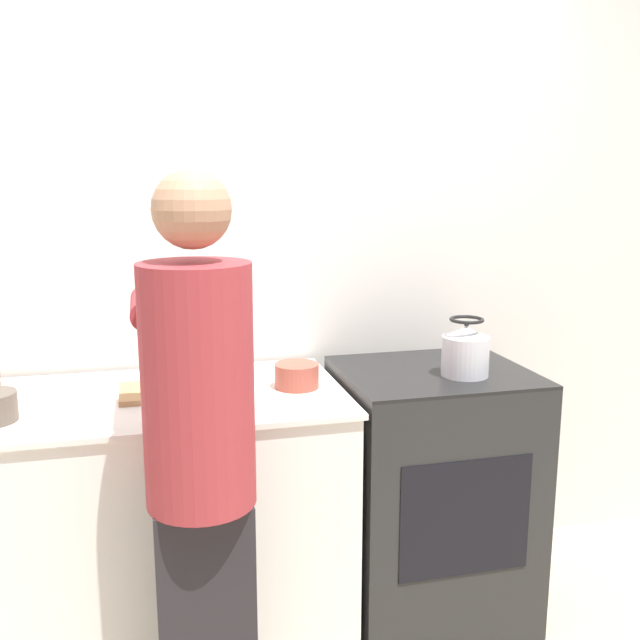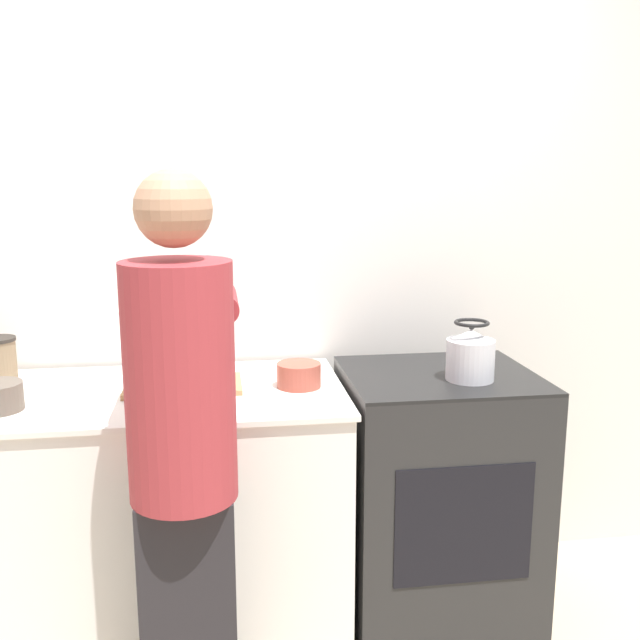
{
  "view_description": "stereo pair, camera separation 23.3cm",
  "coord_description": "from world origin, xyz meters",
  "px_view_note": "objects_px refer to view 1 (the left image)",
  "views": [
    {
      "loc": [
        -0.33,
        -1.98,
        1.61
      ],
      "look_at": [
        0.23,
        0.24,
        1.15
      ],
      "focal_mm": 40.0,
      "sensor_mm": 36.0,
      "label": 1
    },
    {
      "loc": [
        -0.1,
        -2.03,
        1.61
      ],
      "look_at": [
        0.23,
        0.24,
        1.15
      ],
      "focal_mm": 40.0,
      "sensor_mm": 36.0,
      "label": 2
    }
  ],
  "objects_px": {
    "oven": "(431,492)",
    "knife": "(179,384)",
    "person": "(200,453)",
    "cutting_board": "(180,390)",
    "bowl_prep": "(297,376)",
    "kettle": "(465,351)"
  },
  "relations": [
    {
      "from": "kettle",
      "to": "person",
      "type": "bearing_deg",
      "value": -157.41
    },
    {
      "from": "bowl_prep",
      "to": "oven",
      "type": "bearing_deg",
      "value": -3.63
    },
    {
      "from": "kettle",
      "to": "oven",
      "type": "bearing_deg",
      "value": 129.08
    },
    {
      "from": "cutting_board",
      "to": "kettle",
      "type": "bearing_deg",
      "value": -9.46
    },
    {
      "from": "person",
      "to": "cutting_board",
      "type": "height_order",
      "value": "person"
    },
    {
      "from": "cutting_board",
      "to": "knife",
      "type": "relative_size",
      "value": 2.0
    },
    {
      "from": "cutting_board",
      "to": "bowl_prep",
      "type": "relative_size",
      "value": 2.59
    },
    {
      "from": "oven",
      "to": "bowl_prep",
      "type": "relative_size",
      "value": 6.16
    },
    {
      "from": "kettle",
      "to": "bowl_prep",
      "type": "height_order",
      "value": "kettle"
    },
    {
      "from": "person",
      "to": "kettle",
      "type": "relative_size",
      "value": 8.03
    },
    {
      "from": "cutting_board",
      "to": "knife",
      "type": "height_order",
      "value": "knife"
    },
    {
      "from": "bowl_prep",
      "to": "kettle",
      "type": "bearing_deg",
      "value": -11.97
    },
    {
      "from": "oven",
      "to": "cutting_board",
      "type": "relative_size",
      "value": 2.38
    },
    {
      "from": "knife",
      "to": "cutting_board",
      "type": "bearing_deg",
      "value": -66.48
    },
    {
      "from": "oven",
      "to": "bowl_prep",
      "type": "height_order",
      "value": "bowl_prep"
    },
    {
      "from": "knife",
      "to": "bowl_prep",
      "type": "distance_m",
      "value": 0.4
    },
    {
      "from": "bowl_prep",
      "to": "knife",
      "type": "bearing_deg",
      "value": 170.63
    },
    {
      "from": "knife",
      "to": "kettle",
      "type": "bearing_deg",
      "value": 6.36
    },
    {
      "from": "person",
      "to": "kettle",
      "type": "bearing_deg",
      "value": 22.59
    },
    {
      "from": "person",
      "to": "bowl_prep",
      "type": "relative_size",
      "value": 10.74
    },
    {
      "from": "person",
      "to": "bowl_prep",
      "type": "bearing_deg",
      "value": 53.93
    },
    {
      "from": "oven",
      "to": "knife",
      "type": "xyz_separation_m",
      "value": [
        -0.89,
        0.1,
        0.45
      ]
    }
  ]
}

